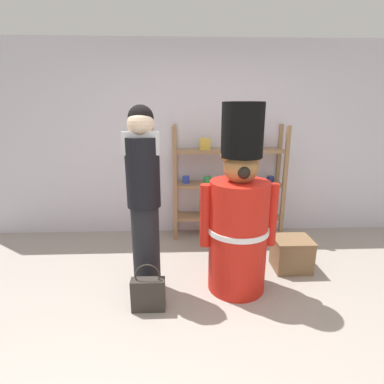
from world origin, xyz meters
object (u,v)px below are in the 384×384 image
Objects in this scene: merchandise_shelf at (229,181)px; shopping_bag at (148,294)px; person_shopper at (144,196)px; display_crate at (292,254)px; teddy_bear_guard at (239,217)px.

merchandise_shelf reaches higher than shopping_bag.
merchandise_shelf is 3.41× the size of shopping_bag.
display_crate is (1.56, 0.32, -0.78)m from person_shopper.
person_shopper is (-0.88, 0.01, 0.21)m from teddy_bear_guard.
shopping_bag is at bearing -159.19° from teddy_bear_guard.
merchandise_shelf is 0.86× the size of person_shopper.
shopping_bag is at bearing -120.54° from merchandise_shelf.
teddy_bear_guard reaches higher than shopping_bag.
display_crate is (0.68, 0.33, -0.57)m from teddy_bear_guard.
teddy_bear_guard is (-0.12, -1.31, -0.04)m from merchandise_shelf.
person_shopper is at bearing -168.32° from display_crate.
person_shopper is 0.87m from shopping_bag.
teddy_bear_guard is 3.99× the size of shopping_bag.
shopping_bag is at bearing -83.02° from person_shopper.
teddy_bear_guard is 1.01× the size of person_shopper.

